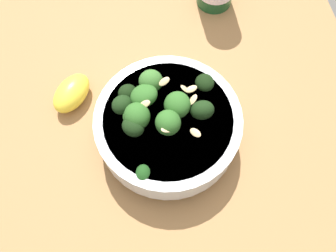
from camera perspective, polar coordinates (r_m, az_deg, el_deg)
ground_plane at (r=57.84cm, az=2.48°, el=2.45°), size 65.09×65.09×4.08cm
bowl_of_broccoli at (r=49.47cm, az=-0.27°, el=0.49°), size 21.68×21.68×10.62cm
lemon_wedge at (r=57.11cm, az=-16.37°, el=5.49°), size 8.43×9.01×4.20cm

